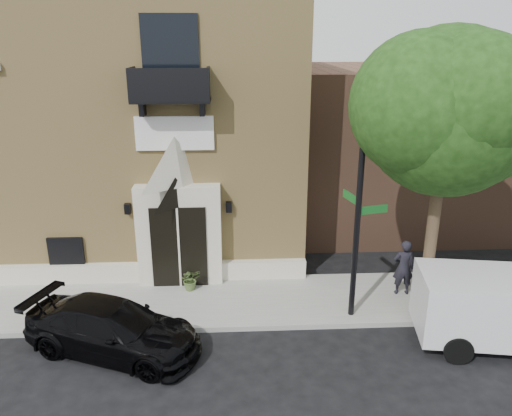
{
  "coord_description": "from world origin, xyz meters",
  "views": [
    {
      "loc": [
        0.65,
        -11.7,
        7.64
      ],
      "look_at": [
        1.35,
        2.0,
        2.86
      ],
      "focal_mm": 35.0,
      "sensor_mm": 36.0,
      "label": 1
    }
  ],
  "objects_px": {
    "street_sign": "(358,214)",
    "pedestrian_near": "(403,267)",
    "black_sedan": "(113,328)",
    "fire_hydrant": "(425,305)",
    "dumpster": "(502,286)"
  },
  "relations": [
    {
      "from": "street_sign",
      "to": "pedestrian_near",
      "type": "distance_m",
      "value": 2.99
    },
    {
      "from": "street_sign",
      "to": "pedestrian_near",
      "type": "xyz_separation_m",
      "value": [
        1.79,
        1.09,
        -2.14
      ]
    },
    {
      "from": "street_sign",
      "to": "fire_hydrant",
      "type": "relative_size",
      "value": 7.66
    },
    {
      "from": "black_sedan",
      "to": "fire_hydrant",
      "type": "distance_m",
      "value": 8.41
    },
    {
      "from": "black_sedan",
      "to": "pedestrian_near",
      "type": "height_order",
      "value": "pedestrian_near"
    },
    {
      "from": "black_sedan",
      "to": "street_sign",
      "type": "relative_size",
      "value": 0.76
    },
    {
      "from": "fire_hydrant",
      "to": "pedestrian_near",
      "type": "relative_size",
      "value": 0.45
    },
    {
      "from": "street_sign",
      "to": "fire_hydrant",
      "type": "bearing_deg",
      "value": -23.0
    },
    {
      "from": "street_sign",
      "to": "pedestrian_near",
      "type": "bearing_deg",
      "value": 17.07
    },
    {
      "from": "street_sign",
      "to": "fire_hydrant",
      "type": "height_order",
      "value": "street_sign"
    },
    {
      "from": "black_sedan",
      "to": "fire_hydrant",
      "type": "xyz_separation_m",
      "value": [
        8.36,
        0.94,
        -0.13
      ]
    },
    {
      "from": "street_sign",
      "to": "dumpster",
      "type": "distance_m",
      "value": 5.11
    },
    {
      "from": "street_sign",
      "to": "pedestrian_near",
      "type": "height_order",
      "value": "street_sign"
    },
    {
      "from": "black_sedan",
      "to": "dumpster",
      "type": "height_order",
      "value": "black_sedan"
    },
    {
      "from": "fire_hydrant",
      "to": "pedestrian_near",
      "type": "distance_m",
      "value": 1.49
    }
  ]
}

